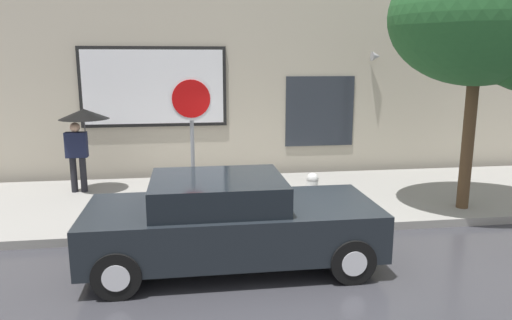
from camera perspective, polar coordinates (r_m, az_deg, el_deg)
name	(u,v)px	position (r m, az deg, el deg)	size (l,w,h in m)	color
ground_plane	(292,259)	(7.54, 4.32, -11.73)	(60.00, 60.00, 0.00)	#333338
sidewalk	(262,199)	(10.29, 0.75, -4.72)	(20.00, 4.00, 0.15)	gray
building_facade	(247,40)	(12.34, -1.13, 14.06)	(20.00, 0.67, 7.00)	#B2A893
parked_car	(230,222)	(7.10, -3.14, -7.35)	(4.23, 1.86, 1.35)	black
fire_hydrant	(312,193)	(9.17, 6.72, -3.94)	(0.30, 0.44, 0.77)	white
pedestrian_with_umbrella	(82,125)	(10.98, -20.05, 3.96)	(1.06, 1.06, 1.83)	black
street_tree	(490,22)	(9.97, 26.09, 14.54)	(3.34, 2.84, 4.88)	#4C3823
stop_sign	(192,120)	(8.46, -7.67, 4.71)	(0.76, 0.10, 2.58)	gray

